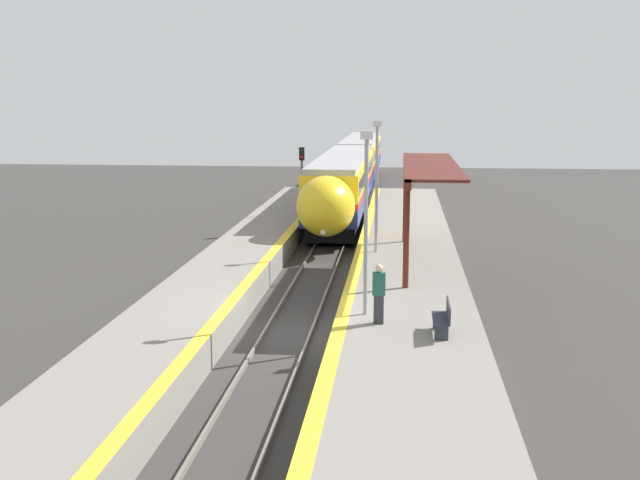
{
  "coord_description": "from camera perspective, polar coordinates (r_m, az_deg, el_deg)",
  "views": [
    {
      "loc": [
        3.4,
        -23.55,
        7.25
      ],
      "look_at": [
        0.55,
        4.5,
        2.19
      ],
      "focal_mm": 45.0,
      "sensor_mm": 36.0,
      "label": 1
    }
  ],
  "objects": [
    {
      "name": "ground_plane",
      "position": [
        24.87,
        -2.33,
        -6.79
      ],
      "size": [
        120.0,
        120.0,
        0.0
      ],
      "primitive_type": "plane",
      "color": "#383533"
    },
    {
      "name": "rail_left",
      "position": [
        24.96,
        -3.98,
        -6.56
      ],
      "size": [
        0.08,
        90.0,
        0.15
      ],
      "primitive_type": "cube",
      "color": "slate",
      "rests_on": "ground_plane"
    },
    {
      "name": "rail_right",
      "position": [
        24.76,
        -0.67,
        -6.67
      ],
      "size": [
        0.08,
        90.0,
        0.15
      ],
      "primitive_type": "cube",
      "color": "slate",
      "rests_on": "ground_plane"
    },
    {
      "name": "train",
      "position": [
        56.25,
        2.31,
        5.04
      ],
      "size": [
        2.83,
        42.92,
        3.88
      ],
      "color": "black",
      "rests_on": "ground_plane"
    },
    {
      "name": "platform_right",
      "position": [
        24.5,
        6.21,
        -5.91
      ],
      "size": [
        4.16,
        64.0,
        0.98
      ],
      "color": "gray",
      "rests_on": "ground_plane"
    },
    {
      "name": "platform_left",
      "position": [
        25.36,
        -9.42,
        -5.44
      ],
      "size": [
        3.12,
        64.0,
        0.98
      ],
      "color": "gray",
      "rests_on": "ground_plane"
    },
    {
      "name": "platform_bench",
      "position": [
        21.73,
        8.8,
        -5.46
      ],
      "size": [
        0.44,
        1.45,
        0.89
      ],
      "color": "#2D333D",
      "rests_on": "platform_right"
    },
    {
      "name": "person_waiting",
      "position": [
        22.44,
        4.21,
        -3.78
      ],
      "size": [
        0.36,
        0.22,
        1.69
      ],
      "color": "#333338",
      "rests_on": "platform_right"
    },
    {
      "name": "railway_signal",
      "position": [
        43.34,
        -1.3,
        4.25
      ],
      "size": [
        0.28,
        0.28,
        4.57
      ],
      "color": "#59595E",
      "rests_on": "ground_plane"
    },
    {
      "name": "lamppost_near",
      "position": [
        22.97,
        3.29,
        2.08
      ],
      "size": [
        0.36,
        0.2,
        5.32
      ],
      "color": "#9E9EA3",
      "rests_on": "platform_right"
    },
    {
      "name": "lamppost_mid",
      "position": [
        32.53,
        4.05,
        4.46
      ],
      "size": [
        0.36,
        0.2,
        5.32
      ],
      "color": "#9E9EA3",
      "rests_on": "platform_right"
    },
    {
      "name": "station_canopy",
      "position": [
        30.62,
        7.27,
        4.95
      ],
      "size": [
        2.02,
        11.66,
        3.78
      ],
      "color": "#511E19",
      "rests_on": "platform_right"
    }
  ]
}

